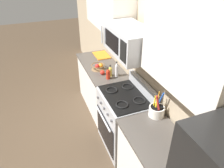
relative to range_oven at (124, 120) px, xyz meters
The scene contains 15 objects.
ground_plane 0.84m from the range_oven, 90.00° to the right, with size 16.00×16.00×0.00m, color #473828.
wall_back 0.90m from the range_oven, 90.00° to the left, with size 8.00×0.10×2.60m, color tan.
counter_left 1.04m from the range_oven, behind, with size 1.30×0.60×0.91m.
range_oven is the anchor object (origin of this frame).
microwave 1.23m from the range_oven, 90.04° to the left, with size 0.75×0.44×0.33m.
upper_cabinets_left 1.76m from the range_oven, behind, with size 1.29×0.34×0.65m.
upper_cabinets_right 1.68m from the range_oven, ahead, with size 0.99×0.34×0.65m.
utensil_crock 0.74m from the range_oven, 20.15° to the left, with size 0.19×0.19×0.34m.
fruit_basket 1.03m from the range_oven, behind, with size 0.24×0.24×0.11m.
apple_loose 0.85m from the range_oven, behind, with size 0.07×0.07×0.07m, color red.
cutting_board 1.50m from the range_oven, behind, with size 0.39×0.26×0.02m, color orange.
bottle_oil 0.80m from the range_oven, behind, with size 0.06×0.06×0.19m.
bottle_hot_sauce 0.75m from the range_oven, behind, with size 0.06×0.06×0.19m.
bottle_vinegar 0.80m from the range_oven, 169.37° to the left, with size 0.05×0.05×0.25m.
prep_bowl 1.20m from the range_oven, ahead, with size 0.12×0.12×0.05m.
Camera 1 is at (2.12, -0.34, 2.56)m, focal length 33.40 mm.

